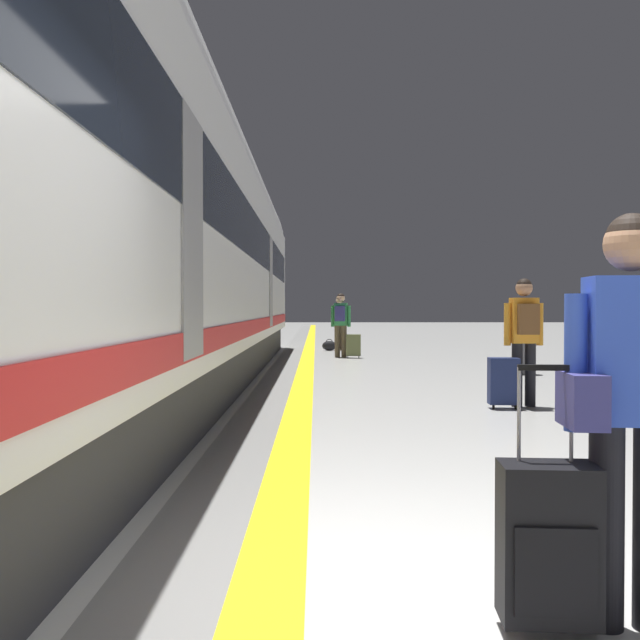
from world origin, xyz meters
TOP-DOWN VIEW (x-y plane):
  - ground_plane at (0.00, 0.00)m, footprint 120.00×120.00m
  - safety_line_strip at (-0.67, 10.00)m, footprint 0.36×80.00m
  - tactile_edge_band at (-1.07, 10.00)m, footprint 0.76×80.00m
  - high_speed_train at (-2.92, 7.32)m, footprint 2.94×28.74m
  - traveller_foreground at (0.82, 0.00)m, footprint 0.55×0.29m
  - rolling_suitcase_foreground at (0.49, -0.06)m, footprint 0.40×0.26m
  - passenger_near at (2.32, 6.30)m, footprint 0.53×0.34m
  - suitcase_near at (2.00, 6.13)m, footprint 0.39×0.25m
  - passenger_mid at (0.28, 18.67)m, footprint 0.50×0.30m
  - duffel_bag_mid at (-0.04, 18.32)m, footprint 0.44×0.26m
  - passenger_far at (0.21, 15.46)m, footprint 0.52×0.37m
  - suitcase_far at (0.53, 15.20)m, footprint 0.39×0.24m
  - waste_bin at (3.68, 10.78)m, footprint 0.46×0.46m

SIDE VIEW (x-z plane):
  - ground_plane at x=0.00m, z-range 0.00..0.00m
  - tactile_edge_band at x=-1.07m, z-range 0.00..0.01m
  - safety_line_strip at x=-0.67m, z-range 0.00..0.01m
  - duffel_bag_mid at x=-0.04m, z-range -0.03..0.33m
  - suitcase_far at x=0.53m, z-range 0.03..0.65m
  - suitcase_near at x=2.00m, z-range 0.03..0.69m
  - rolling_suitcase_foreground at x=0.49m, z-range -0.17..0.91m
  - waste_bin at x=3.68m, z-range 0.00..0.91m
  - passenger_mid at x=0.28m, z-range 0.14..1.82m
  - traveller_foreground at x=0.82m, z-range 0.13..1.83m
  - passenger_far at x=0.21m, z-range 0.16..1.86m
  - passenger_near at x=2.32m, z-range 0.16..1.86m
  - high_speed_train at x=-2.92m, z-range 0.02..4.99m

